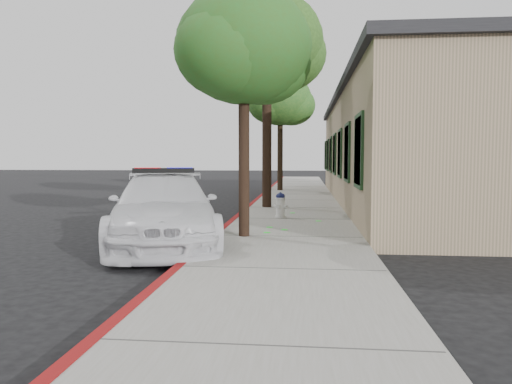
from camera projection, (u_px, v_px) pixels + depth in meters
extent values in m
plane|color=black|center=(212.00, 242.00, 10.40)|extent=(120.00, 120.00, 0.00)
cube|color=gray|center=(291.00, 221.00, 13.21)|extent=(3.20, 60.00, 0.15)
cube|color=maroon|center=(235.00, 220.00, 13.37)|extent=(0.14, 60.00, 0.16)
cube|color=tan|center=(430.00, 153.00, 18.53)|extent=(7.00, 20.00, 4.00)
cube|color=black|center=(431.00, 96.00, 18.38)|extent=(7.30, 20.30, 0.24)
cube|color=black|center=(359.00, 151.00, 10.94)|extent=(0.08, 1.48, 1.68)
cube|color=black|center=(347.00, 153.00, 13.92)|extent=(0.08, 1.48, 1.68)
cube|color=black|center=(340.00, 153.00, 16.90)|extent=(0.08, 1.48, 1.68)
cube|color=black|center=(334.00, 154.00, 19.87)|extent=(0.08, 1.48, 1.68)
cube|color=black|center=(331.00, 155.00, 22.85)|extent=(0.08, 1.48, 1.68)
cube|color=black|center=(328.00, 155.00, 25.83)|extent=(0.08, 1.48, 1.68)
cube|color=black|center=(325.00, 155.00, 28.81)|extent=(0.08, 1.48, 1.68)
imported|color=silver|center=(164.00, 209.00, 9.99)|extent=(3.37, 5.47, 1.48)
cube|color=black|center=(164.00, 170.00, 9.93)|extent=(1.23, 0.59, 0.10)
cube|color=red|center=(148.00, 170.00, 9.88)|extent=(0.57, 0.37, 0.11)
cube|color=#110DDE|center=(180.00, 170.00, 9.98)|extent=(0.57, 0.37, 0.11)
cylinder|color=silver|center=(280.00, 217.00, 13.44)|extent=(0.29, 0.29, 0.05)
cylinder|color=silver|center=(280.00, 207.00, 13.42)|extent=(0.24, 0.24, 0.47)
cylinder|color=silver|center=(280.00, 198.00, 13.41)|extent=(0.27, 0.27, 0.03)
ellipsoid|color=#111640|center=(280.00, 196.00, 13.40)|extent=(0.25, 0.25, 0.19)
cylinder|color=#111640|center=(280.00, 193.00, 13.40)|extent=(0.06, 0.06, 0.05)
cylinder|color=silver|center=(276.00, 206.00, 13.49)|extent=(0.13, 0.13, 0.09)
cylinder|color=silver|center=(285.00, 207.00, 13.35)|extent=(0.13, 0.13, 0.09)
cylinder|color=silver|center=(278.00, 206.00, 13.29)|extent=(0.15, 0.14, 0.12)
cylinder|color=black|center=(244.00, 161.00, 10.18)|extent=(0.23, 0.23, 3.15)
ellipsoid|color=#2F571B|center=(244.00, 46.00, 10.01)|extent=(2.80, 2.80, 2.38)
ellipsoid|color=#2F571B|center=(262.00, 62.00, 10.38)|extent=(2.10, 2.10, 1.79)
ellipsoid|color=#2F571B|center=(229.00, 51.00, 9.70)|extent=(2.19, 2.19, 1.86)
cylinder|color=black|center=(267.00, 141.00, 16.23)|extent=(0.31, 0.31, 4.42)
ellipsoid|color=#254816|center=(267.00, 41.00, 16.00)|extent=(3.70, 3.70, 3.15)
ellipsoid|color=#254816|center=(282.00, 54.00, 16.35)|extent=(2.99, 2.99, 2.54)
ellipsoid|color=#254816|center=(252.00, 47.00, 15.82)|extent=(2.87, 2.87, 2.44)
cylinder|color=black|center=(280.00, 154.00, 24.90)|extent=(0.27, 0.27, 3.69)
ellipsoid|color=#19511B|center=(280.00, 99.00, 24.71)|extent=(3.16, 3.16, 2.69)
ellipsoid|color=#19511B|center=(291.00, 105.00, 24.73)|extent=(2.42, 2.42, 2.06)
ellipsoid|color=#19511B|center=(272.00, 103.00, 24.54)|extent=(2.53, 2.53, 2.15)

